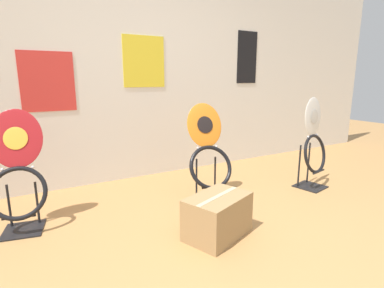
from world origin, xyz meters
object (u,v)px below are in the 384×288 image
at_px(toilet_seat_display_crimson_swirl, 18,178).
at_px(storage_box, 218,216).
at_px(toilet_seat_display_orange_sun, 208,155).
at_px(toilet_seat_display_white_plain, 314,144).

xyz_separation_m(toilet_seat_display_crimson_swirl, storage_box, (1.25, -0.82, -0.26)).
relative_size(toilet_seat_display_orange_sun, toilet_seat_display_crimson_swirl, 1.00).
bearing_deg(toilet_seat_display_orange_sun, storage_box, -116.73).
bearing_deg(storage_box, toilet_seat_display_white_plain, 13.85).
relative_size(toilet_seat_display_crimson_swirl, toilet_seat_display_white_plain, 0.96).
relative_size(toilet_seat_display_white_plain, storage_box, 1.71).
xyz_separation_m(toilet_seat_display_orange_sun, toilet_seat_display_white_plain, (1.14, -0.26, 0.03)).
xyz_separation_m(toilet_seat_display_orange_sun, toilet_seat_display_crimson_swirl, (-1.56, 0.20, -0.03)).
height_order(toilet_seat_display_orange_sun, storage_box, toilet_seat_display_orange_sun).
relative_size(toilet_seat_display_orange_sun, storage_box, 1.64).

